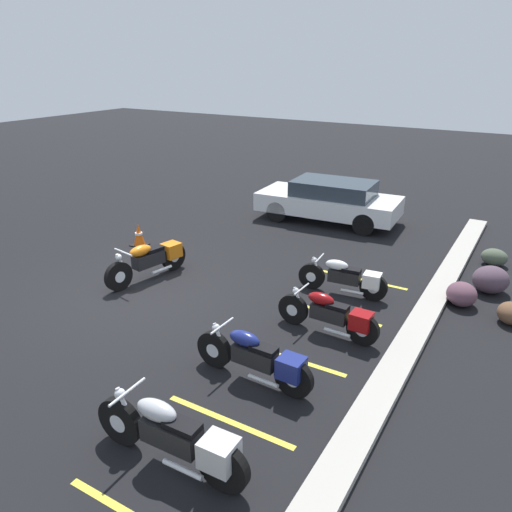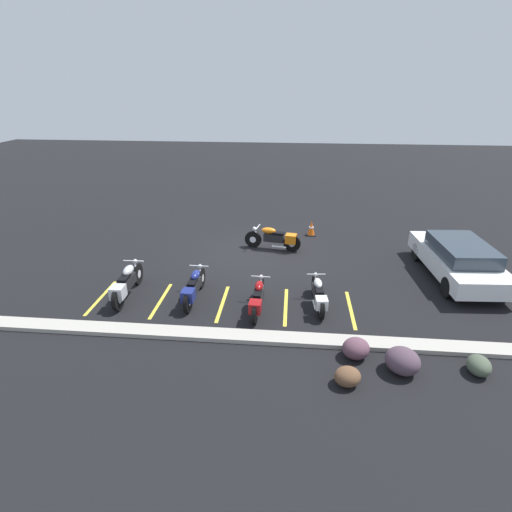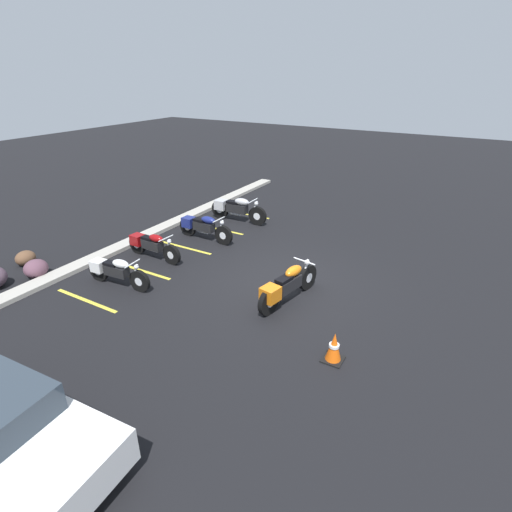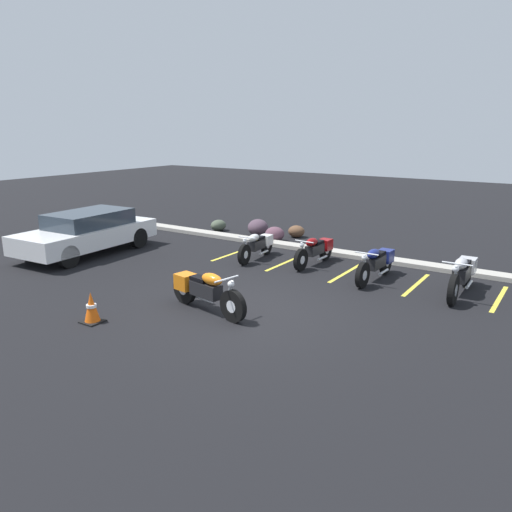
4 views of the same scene
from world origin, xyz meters
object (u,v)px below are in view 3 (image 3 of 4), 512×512
parked_bike_3 (236,208)px  landscape_rock_2 (36,269)px  parked_bike_0 (115,271)px  parked_bike_2 (203,226)px  landscape_rock_0 (25,258)px  motorcycle_orange_featured (286,286)px  parked_bike_1 (151,245)px  traffic_cone (334,348)px

parked_bike_3 → landscape_rock_2: parked_bike_3 is taller
parked_bike_0 → parked_bike_3: bearing=84.3°
parked_bike_2 → landscape_rock_2: (-4.43, 2.29, -0.20)m
parked_bike_2 → landscape_rock_0: bearing=-126.5°
parked_bike_0 → landscape_rock_0: size_ratio=3.38×
parked_bike_3 → landscape_rock_0: size_ratio=3.97×
motorcycle_orange_featured → parked_bike_2: size_ratio=1.03×
parked_bike_1 → landscape_rock_0: (-2.19, 2.82, -0.21)m
parked_bike_3 → traffic_cone: (-5.70, -5.93, -0.19)m
landscape_rock_0 → traffic_cone: bearing=-87.1°
motorcycle_orange_featured → parked_bike_1: motorcycle_orange_featured is taller
parked_bike_0 → parked_bike_1: bearing=97.0°
motorcycle_orange_featured → landscape_rock_0: bearing=115.2°
parked_bike_1 → motorcycle_orange_featured: bearing=-1.1°
parked_bike_1 → landscape_rock_2: 3.11m
parked_bike_1 → parked_bike_3: 4.01m
landscape_rock_2 → traffic_cone: bearing=-84.6°
parked_bike_2 → parked_bike_1: bearing=-100.9°
parked_bike_0 → landscape_rock_2: parked_bike_0 is taller
parked_bike_1 → traffic_cone: 6.57m
parked_bike_0 → parked_bike_2: size_ratio=0.92×
parked_bike_0 → traffic_cone: 5.96m
parked_bike_0 → landscape_rock_2: (-0.77, 2.23, -0.16)m
motorcycle_orange_featured → parked_bike_2: 4.72m
parked_bike_2 → landscape_rock_2: 4.99m
motorcycle_orange_featured → parked_bike_2: (2.21, 4.17, -0.02)m
parked_bike_1 → landscape_rock_0: 3.57m
parked_bike_2 → motorcycle_orange_featured: bearing=-26.2°
traffic_cone → parked_bike_2: bearing=58.2°
landscape_rock_0 → landscape_rock_2: landscape_rock_2 is taller
landscape_rock_2 → traffic_cone: (0.77, -8.19, 0.04)m
landscape_rock_2 → motorcycle_orange_featured: bearing=-71.0°
parked_bike_2 → parked_bike_0: bearing=-89.2°
parked_bike_0 → landscape_rock_0: (-0.47, 3.19, -0.20)m
parked_bike_1 → landscape_rock_0: parked_bike_1 is taller
parked_bike_0 → parked_bike_3: size_ratio=0.85×
motorcycle_orange_featured → parked_bike_3: bearing=55.2°
parked_bike_1 → traffic_cone: bearing=-12.9°
parked_bike_3 → landscape_rock_0: (-6.17, 3.23, -0.27)m
parked_bike_0 → parked_bike_1: 1.76m
motorcycle_orange_featured → parked_bike_3: (4.26, 4.19, 0.02)m
motorcycle_orange_featured → parked_bike_0: bearing=119.6°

